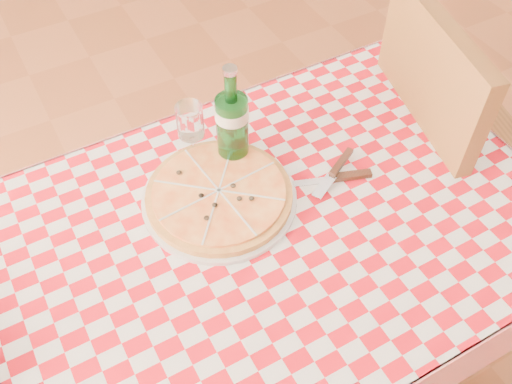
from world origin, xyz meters
The scene contains 7 objects.
dining_table centered at (0.00, 0.00, 0.66)m, with size 1.20×0.80×0.75m.
tablecloth centered at (0.00, 0.00, 0.75)m, with size 1.30×0.90×0.01m, color #B50B17.
chair_near centered at (0.64, 0.10, 0.60)m, with size 0.57×0.57×1.05m.
pizza_plate centered at (-0.08, 0.12, 0.78)m, with size 0.37×0.37×0.05m, color #B7793D, non-canonical shape.
water_bottle centered at (0.01, 0.22, 0.90)m, with size 0.08×0.08×0.29m, color #175D22, non-canonical shape.
wine_glass centered at (-0.08, 0.28, 0.84)m, with size 0.07×0.07×0.17m, color white, non-canonical shape.
cutlery centered at (0.18, 0.05, 0.77)m, with size 0.25×0.21×0.03m, color silver, non-canonical shape.
Camera 1 is at (-0.42, -0.67, 1.81)m, focal length 40.00 mm.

